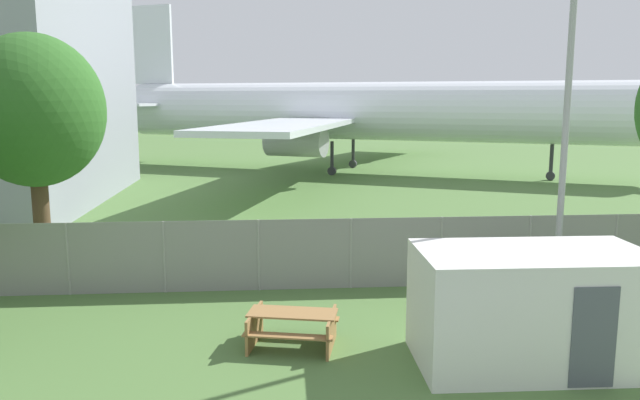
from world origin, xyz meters
TOP-DOWN VIEW (x-y plane):
  - perimeter_fence at (0.00, 10.35)m, footprint 56.07×0.07m
  - airplane at (4.19, 37.09)m, footprint 43.34×35.91m
  - portable_cabin at (2.93, 5.15)m, footprint 4.54×2.52m
  - picnic_bench_near_cabin at (-1.76, 6.37)m, footprint 2.13×1.77m
  - tree_near_hangar at (-9.20, 13.01)m, footprint 4.15×4.15m
  - light_mast at (4.88, 8.18)m, footprint 0.44×0.44m

SIDE VIEW (x-z plane):
  - picnic_bench_near_cabin at x=-1.76m, z-range 0.10..0.86m
  - perimeter_fence at x=0.00m, z-range 0.00..1.98m
  - portable_cabin at x=2.93m, z-range 0.00..2.31m
  - airplane at x=4.19m, z-range -1.89..10.32m
  - tree_near_hangar at x=-9.20m, z-range 1.26..8.41m
  - light_mast at x=4.88m, z-range 0.90..10.05m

